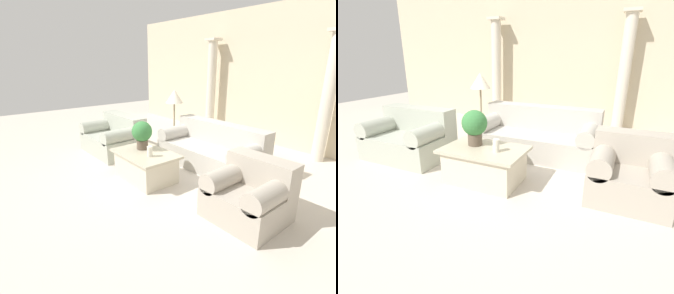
% 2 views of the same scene
% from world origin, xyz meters
% --- Properties ---
extents(ground_plane, '(16.00, 16.00, 0.00)m').
position_xyz_m(ground_plane, '(0.00, 0.00, 0.00)').
color(ground_plane, beige).
extents(wall_back, '(10.00, 0.06, 3.20)m').
position_xyz_m(wall_back, '(0.00, 3.18, 1.60)').
color(wall_back, beige).
rests_on(wall_back, ground_plane).
extents(sofa_long, '(2.07, 0.95, 0.82)m').
position_xyz_m(sofa_long, '(0.23, 0.96, 0.34)').
color(sofa_long, '#B7B2A8').
rests_on(sofa_long, ground_plane).
extents(loveseat, '(1.37, 0.95, 0.82)m').
position_xyz_m(loveseat, '(-1.71, -0.10, 0.35)').
color(loveseat, '#ACB1A0').
rests_on(loveseat, ground_plane).
extents(coffee_table, '(1.13, 0.76, 0.49)m').
position_xyz_m(coffee_table, '(-0.07, -0.40, 0.25)').
color(coffee_table, beige).
rests_on(coffee_table, ground_plane).
extents(potted_plant, '(0.36, 0.36, 0.50)m').
position_xyz_m(potted_plant, '(-0.25, -0.33, 0.77)').
color(potted_plant, brown).
rests_on(potted_plant, coffee_table).
extents(pillar_candle, '(0.09, 0.09, 0.17)m').
position_xyz_m(pillar_candle, '(0.14, -0.45, 0.57)').
color(pillar_candle, silver).
rests_on(pillar_candle, coffee_table).
extents(floor_lamp, '(0.38, 0.38, 1.38)m').
position_xyz_m(floor_lamp, '(-0.93, 0.98, 1.18)').
color(floor_lamp, gray).
rests_on(floor_lamp, ground_plane).
extents(column_left, '(0.34, 0.34, 2.53)m').
position_xyz_m(column_left, '(-1.57, 2.86, 1.29)').
color(column_left, beige).
rests_on(column_left, ground_plane).
extents(column_right, '(0.34, 0.34, 2.53)m').
position_xyz_m(column_right, '(1.43, 2.86, 1.29)').
color(column_right, beige).
rests_on(column_right, ground_plane).
extents(armchair, '(0.92, 0.86, 0.79)m').
position_xyz_m(armchair, '(1.75, -0.03, 0.34)').
color(armchair, '#ADA393').
rests_on(armchair, ground_plane).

